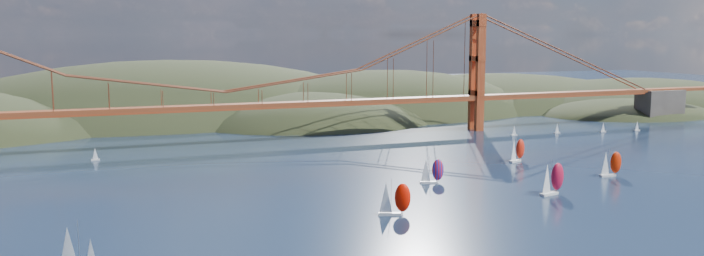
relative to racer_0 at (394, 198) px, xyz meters
name	(u,v)px	position (x,y,z in m)	size (l,w,h in m)	color
headlands	(271,136)	(27.06, 226.54, -16.88)	(725.00, 225.00, 96.00)	black
bridge	(220,67)	(-19.63, 128.26, 27.81)	(552.00, 12.00, 55.00)	brown
racer_0	(394,198)	(0.00, 0.00, 0.00)	(8.37, 5.69, 9.37)	white
racer_1	(552,178)	(51.52, 4.30, 0.36)	(9.05, 5.10, 10.14)	white
racer_2	(610,163)	(85.22, 18.57, -0.17)	(7.84, 3.19, 9.02)	silver
racer_3	(517,150)	(72.21, 51.27, -0.15)	(8.10, 5.43, 9.06)	white
racer_rwb	(431,170)	(26.59, 30.13, -0.42)	(7.57, 4.22, 8.49)	white
distant_boat_3	(95,154)	(-69.11, 108.41, -2.02)	(3.00, 2.00, 4.70)	silver
distant_boat_4	(514,130)	(108.44, 105.65, -2.02)	(3.00, 2.00, 4.70)	silver
distant_boat_5	(557,128)	(131.31, 104.72, -2.02)	(3.00, 2.00, 4.70)	silver
distant_boat_6	(603,127)	(153.70, 99.92, -2.02)	(3.00, 2.00, 4.70)	silver
distant_boat_7	(637,126)	(172.30, 98.09, -2.02)	(3.00, 2.00, 4.70)	silver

